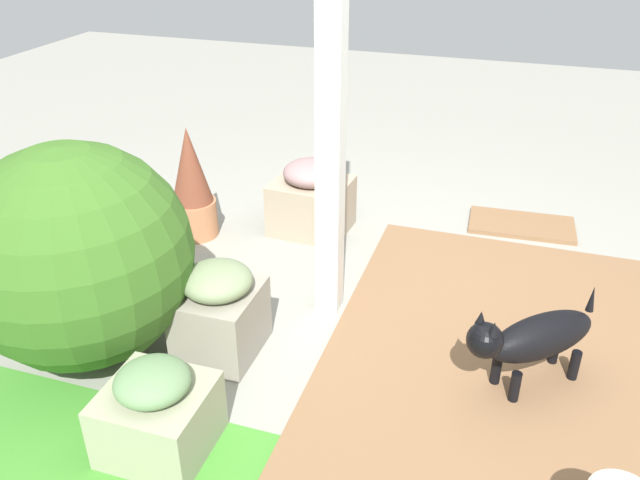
% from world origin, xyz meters
% --- Properties ---
extents(ground_plane, '(12.00, 12.00, 0.00)m').
position_xyz_m(ground_plane, '(0.00, 0.00, 0.00)').
color(ground_plane, gray).
extents(brick_path, '(1.80, 2.40, 0.02)m').
position_xyz_m(brick_path, '(-0.81, 0.21, 0.01)').
color(brick_path, brown).
rests_on(brick_path, ground).
extents(porch_pillar, '(0.12, 0.12, 2.29)m').
position_xyz_m(porch_pillar, '(0.18, 0.03, 1.14)').
color(porch_pillar, white).
rests_on(porch_pillar, ground).
extents(stone_planter_nearest, '(0.51, 0.45, 0.49)m').
position_xyz_m(stone_planter_nearest, '(0.57, -0.79, 0.23)').
color(stone_planter_nearest, tan).
rests_on(stone_planter_nearest, ground).
extents(stone_planter_mid, '(0.36, 0.41, 0.48)m').
position_xyz_m(stone_planter_mid, '(0.57, 0.55, 0.23)').
color(stone_planter_mid, gray).
rests_on(stone_planter_mid, ground).
extents(stone_planter_far, '(0.41, 0.39, 0.41)m').
position_xyz_m(stone_planter_far, '(0.53, 1.20, 0.19)').
color(stone_planter_far, gray).
rests_on(stone_planter_far, ground).
extents(round_shrub, '(1.06, 1.06, 1.06)m').
position_xyz_m(round_shrub, '(1.17, 0.74, 0.53)').
color(round_shrub, '#376420').
rests_on(round_shrub, ground).
extents(terracotta_pot_spiky, '(0.29, 0.29, 0.73)m').
position_xyz_m(terracotta_pot_spiky, '(1.26, -0.49, 0.35)').
color(terracotta_pot_spiky, '#BA754D').
rests_on(terracotta_pot_spiky, ground).
extents(dog, '(0.58, 0.55, 0.47)m').
position_xyz_m(dog, '(-0.85, 0.37, 0.27)').
color(dog, black).
rests_on(dog, ground).
extents(doormat, '(0.70, 0.41, 0.03)m').
position_xyz_m(doormat, '(-0.76, -1.26, 0.01)').
color(doormat, brown).
rests_on(doormat, ground).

